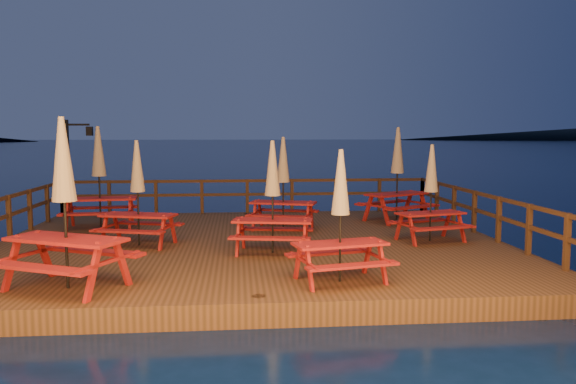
% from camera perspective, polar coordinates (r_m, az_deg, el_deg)
% --- Properties ---
extents(ground, '(500.00, 500.00, 0.00)m').
position_cam_1_polar(ground, '(13.67, -3.75, -6.64)').
color(ground, '#051332').
rests_on(ground, ground).
extents(deck, '(12.00, 10.00, 0.40)m').
position_cam_1_polar(deck, '(13.63, -3.75, -5.82)').
color(deck, '#422B15').
rests_on(deck, ground).
extents(deck_piles, '(11.44, 9.44, 1.40)m').
position_cam_1_polar(deck_piles, '(13.74, -3.74, -7.87)').
color(deck_piles, '#371911').
rests_on(deck_piles, ground).
extents(railing, '(11.80, 9.75, 1.10)m').
position_cam_1_polar(railing, '(15.22, -3.95, -0.90)').
color(railing, '#371911').
rests_on(railing, deck).
extents(lamp_post, '(0.85, 0.18, 3.00)m').
position_cam_1_polar(lamp_post, '(18.60, -21.04, 3.16)').
color(lamp_post, black).
rests_on(lamp_post, deck).
extents(picnic_table_0, '(1.87, 1.66, 2.31)m').
position_cam_1_polar(picnic_table_0, '(9.75, 5.35, -2.20)').
color(picnic_table_0, maroon).
rests_on(picnic_table_0, deck).
extents(picnic_table_1, '(1.90, 1.69, 2.33)m').
position_cam_1_polar(picnic_table_1, '(13.81, 14.33, 0.08)').
color(picnic_table_1, maroon).
rests_on(picnic_table_1, deck).
extents(picnic_table_2, '(2.02, 1.81, 2.43)m').
position_cam_1_polar(picnic_table_2, '(13.32, -15.02, 0.08)').
color(picnic_table_2, maroon).
rests_on(picnic_table_2, deck).
extents(picnic_table_3, '(2.09, 1.78, 2.78)m').
position_cam_1_polar(picnic_table_3, '(16.08, -18.64, 1.60)').
color(picnic_table_3, maroon).
rests_on(picnic_table_3, deck).
extents(picnic_table_4, '(2.45, 2.31, 2.76)m').
position_cam_1_polar(picnic_table_4, '(16.78, 11.05, 1.95)').
color(picnic_table_4, maroon).
rests_on(picnic_table_4, deck).
extents(picnic_table_5, '(2.09, 1.88, 2.49)m').
position_cam_1_polar(picnic_table_5, '(15.05, -0.49, 1.06)').
color(picnic_table_5, maroon).
rests_on(picnic_table_5, deck).
extents(picnic_table_6, '(1.92, 1.68, 2.43)m').
position_cam_1_polar(picnic_table_6, '(12.06, -1.58, -0.30)').
color(picnic_table_6, maroon).
rests_on(picnic_table_6, deck).
extents(picnic_table_7, '(2.51, 2.35, 2.86)m').
position_cam_1_polar(picnic_table_7, '(9.96, -21.76, -0.79)').
color(picnic_table_7, maroon).
rests_on(picnic_table_7, deck).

